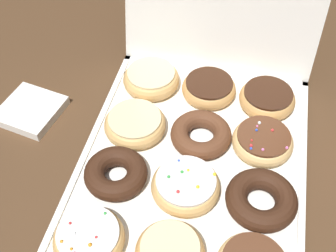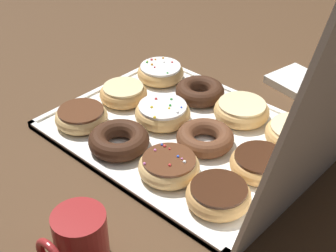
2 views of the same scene
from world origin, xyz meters
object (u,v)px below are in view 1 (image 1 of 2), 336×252
chocolate_cake_ring_donut_3 (116,173)px  glazed_ring_donut_6 (135,124)px  sprinkle_donut_0 (89,238)px  chocolate_frosted_donut_10 (211,88)px  chocolate_cake_ring_donut_7 (201,135)px  glazed_ring_donut_1 (172,252)px  glazed_ring_donut_9 (151,79)px  sprinkle_donut_4 (188,186)px  chocolate_frosted_donut_11 (267,98)px  sprinkle_donut_8 (263,141)px  chocolate_cake_ring_donut_5 (261,200)px  donut_box (192,166)px  napkin_stack (31,110)px

chocolate_cake_ring_donut_3 → glazed_ring_donut_6: size_ratio=0.94×
sprinkle_donut_0 → chocolate_frosted_donut_10: size_ratio=1.01×
chocolate_frosted_donut_10 → chocolate_cake_ring_donut_7: bearing=-89.1°
glazed_ring_donut_1 → chocolate_cake_ring_donut_3: 0.18m
glazed_ring_donut_9 → chocolate_frosted_donut_10: (0.13, 0.00, -0.00)m
sprinkle_donut_0 → chocolate_cake_ring_donut_7: bearing=61.7°
sprinkle_donut_4 → chocolate_cake_ring_donut_7: 0.12m
chocolate_cake_ring_donut_3 → glazed_ring_donut_6: 0.12m
glazed_ring_donut_6 → chocolate_frosted_donut_10: size_ratio=1.06×
glazed_ring_donut_9 → chocolate_frosted_donut_11: glazed_ring_donut_9 is taller
chocolate_frosted_donut_11 → glazed_ring_donut_1: bearing=-107.7°
glazed_ring_donut_6 → sprinkle_donut_8: 0.25m
glazed_ring_donut_1 → chocolate_cake_ring_donut_5: (0.13, 0.13, -0.00)m
sprinkle_donut_4 → donut_box: bearing=93.4°
sprinkle_donut_4 → chocolate_frosted_donut_11: bearing=64.5°
chocolate_cake_ring_donut_3 → napkin_stack: size_ratio=0.98×
chocolate_cake_ring_donut_5 → chocolate_frosted_donut_10: size_ratio=1.08×
sprinkle_donut_8 → chocolate_cake_ring_donut_5: bearing=-86.4°
chocolate_cake_ring_donut_7 → glazed_ring_donut_9: 0.18m
sprinkle_donut_4 → glazed_ring_donut_9: size_ratio=1.00×
donut_box → chocolate_cake_ring_donut_3: size_ratio=4.73×
chocolate_cake_ring_donut_3 → glazed_ring_donut_9: bearing=89.7°
chocolate_cake_ring_donut_7 → chocolate_frosted_donut_11: (0.12, 0.12, 0.00)m
glazed_ring_donut_9 → napkin_stack: size_ratio=1.05×
glazed_ring_donut_6 → glazed_ring_donut_9: glazed_ring_donut_9 is taller
sprinkle_donut_4 → chocolate_frosted_donut_10: size_ratio=1.06×
glazed_ring_donut_9 → sprinkle_donut_0: bearing=-90.8°
sprinkle_donut_0 → glazed_ring_donut_1: 0.13m
glazed_ring_donut_1 → chocolate_cake_ring_donut_3: same height
chocolate_cake_ring_donut_3 → chocolate_cake_ring_donut_7: chocolate_cake_ring_donut_3 is taller
chocolate_cake_ring_donut_3 → chocolate_cake_ring_donut_5: 0.26m
sprinkle_donut_4 → sprinkle_donut_8: bearing=47.9°
glazed_ring_donut_1 → sprinkle_donut_4: sprinkle_donut_4 is taller
chocolate_cake_ring_donut_7 → napkin_stack: size_ratio=1.02×
sprinkle_donut_8 → napkin_stack: (-0.47, -0.01, -0.02)m
chocolate_cake_ring_donut_5 → chocolate_frosted_donut_10: chocolate_cake_ring_donut_5 is taller
sprinkle_donut_0 → chocolate_cake_ring_donut_5: bearing=26.9°
chocolate_frosted_donut_10 → napkin_stack: 0.38m
chocolate_cake_ring_donut_3 → sprinkle_donut_0: bearing=-91.8°
chocolate_frosted_donut_10 → napkin_stack: (-0.35, -0.13, -0.02)m
donut_box → sprinkle_donut_8: 0.14m
chocolate_frosted_donut_10 → chocolate_frosted_donut_11: (0.12, -0.00, 0.00)m
sprinkle_donut_8 → chocolate_frosted_donut_11: (-0.00, 0.12, 0.00)m
sprinkle_donut_4 → chocolate_frosted_donut_11: size_ratio=1.05×
chocolate_cake_ring_donut_7 → chocolate_frosted_donut_11: 0.17m
sprinkle_donut_0 → sprinkle_donut_8: bearing=45.9°
napkin_stack → chocolate_frosted_donut_11: bearing=14.5°
chocolate_cake_ring_donut_7 → chocolate_cake_ring_donut_5: bearing=-44.1°
chocolate_cake_ring_donut_7 → sprinkle_donut_8: 0.12m
glazed_ring_donut_1 → chocolate_cake_ring_donut_7: bearing=89.6°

